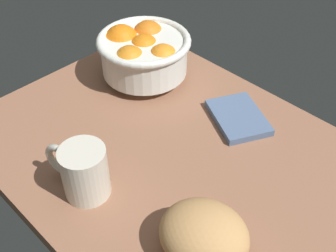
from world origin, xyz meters
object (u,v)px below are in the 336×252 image
Objects in this scene: bread_loaf at (204,235)px; napkin_folded at (238,117)px; mug at (83,171)px; fruit_bowl at (143,52)px.

bread_loaf is 30.54cm from napkin_folded.
mug reaches higher than napkin_folded.
fruit_bowl is 45.06cm from bread_loaf.
bread_loaf reaches higher than napkin_folded.
napkin_folded is (-23.98, -3.26, -5.74)cm from fruit_bowl.
fruit_bowl is 24.88cm from napkin_folded.
fruit_bowl is at bearing -59.20° from mug.
bread_loaf is (-38.37, 23.49, -2.54)cm from fruit_bowl.
napkin_folded is 32.92cm from mug.
bread_loaf is 1.10× the size of mug.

